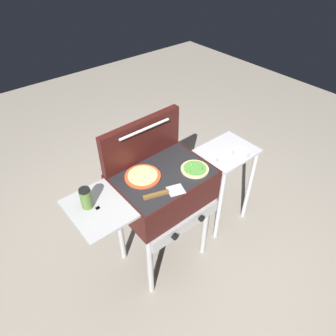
% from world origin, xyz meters
% --- Properties ---
extents(ground_plane, '(8.00, 8.00, 0.00)m').
position_xyz_m(ground_plane, '(0.00, 0.00, 0.00)').
color(ground_plane, gray).
extents(grill, '(0.96, 0.53, 0.90)m').
position_xyz_m(grill, '(-0.01, -0.00, 0.76)').
color(grill, '#38110F').
rests_on(grill, ground_plane).
extents(grill_lid_open, '(0.63, 0.09, 0.30)m').
position_xyz_m(grill_lid_open, '(0.00, 0.21, 1.05)').
color(grill_lid_open, '#38110F').
rests_on(grill_lid_open, grill).
extents(pizza_cheese, '(0.24, 0.24, 0.03)m').
position_xyz_m(pizza_cheese, '(-0.12, 0.05, 0.91)').
color(pizza_cheese, '#C64723').
rests_on(pizza_cheese, grill).
extents(pizza_veggie, '(0.19, 0.19, 0.03)m').
position_xyz_m(pizza_veggie, '(0.19, -0.11, 0.91)').
color(pizza_veggie, '#E0C17F').
rests_on(pizza_veggie, grill).
extents(sauce_jar, '(0.07, 0.07, 0.14)m').
position_xyz_m(sauce_jar, '(-0.52, 0.05, 0.97)').
color(sauce_jar, '#4C6B2D').
rests_on(sauce_jar, grill).
extents(spatula, '(0.26, 0.14, 0.02)m').
position_xyz_m(spatula, '(-0.11, -0.16, 0.91)').
color(spatula, '#B7BABF').
rests_on(spatula, grill).
extents(prep_table, '(0.44, 0.36, 0.78)m').
position_xyz_m(prep_table, '(0.66, 0.00, 0.55)').
color(prep_table, '#B2B2B7').
rests_on(prep_table, ground_plane).
extents(topping_bowl_near, '(0.10, 0.10, 0.04)m').
position_xyz_m(topping_bowl_near, '(0.52, -0.08, 0.80)').
color(topping_bowl_near, silver).
rests_on(topping_bowl_near, prep_table).
extents(topping_bowl_far, '(0.12, 0.12, 0.04)m').
position_xyz_m(topping_bowl_far, '(0.69, -0.11, 0.80)').
color(topping_bowl_far, silver).
rests_on(topping_bowl_far, prep_table).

